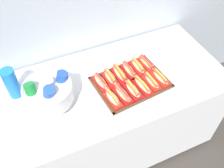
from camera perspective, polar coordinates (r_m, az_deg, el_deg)
name	(u,v)px	position (r m, az deg, el deg)	size (l,w,h in m)	color
ground_plane	(113,139)	(2.36, 0.23, -12.49)	(10.00, 10.00, 0.00)	#38332D
buffet_table	(113,113)	(2.01, 0.26, -6.71)	(1.60, 0.77, 0.79)	silver
serving_tray	(131,82)	(1.71, 4.31, 0.36)	(0.51, 0.41, 0.01)	#472B19
hot_dog_0	(113,98)	(1.58, 0.22, -3.33)	(0.08, 0.16, 0.06)	red
hot_dog_1	(123,94)	(1.60, 2.55, -2.29)	(0.09, 0.17, 0.06)	#B21414
hot_dog_2	(133,90)	(1.63, 4.81, -1.28)	(0.08, 0.16, 0.06)	#B21414
hot_dog_3	(142,85)	(1.66, 6.98, -0.29)	(0.08, 0.19, 0.06)	#B21414
hot_dog_4	(151,81)	(1.69, 9.07, 0.64)	(0.07, 0.16, 0.06)	red
hot_dog_5	(160,77)	(1.73, 11.07, 1.50)	(0.08, 0.17, 0.06)	red
hot_dog_6	(101,82)	(1.67, -2.58, 0.55)	(0.08, 0.17, 0.06)	red
hot_dog_7	(111,77)	(1.69, -0.34, 1.52)	(0.08, 0.16, 0.07)	red
hot_dog_8	(120,74)	(1.72, 1.84, 2.37)	(0.07, 0.18, 0.06)	#B21414
hot_dog_9	(129,70)	(1.75, 3.95, 3.25)	(0.07, 0.18, 0.06)	#B21414
hot_dog_10	(138,66)	(1.78, 6.00, 4.08)	(0.07, 0.17, 0.06)	red
hot_dog_11	(147,63)	(1.82, 7.96, 4.83)	(0.08, 0.17, 0.06)	red
punch_bowl	(49,93)	(1.51, -14.39, -1.91)	(0.30, 0.29, 0.26)	silver
cup_stack	(12,83)	(1.68, -22.09, 0.14)	(0.09, 0.09, 0.22)	blue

